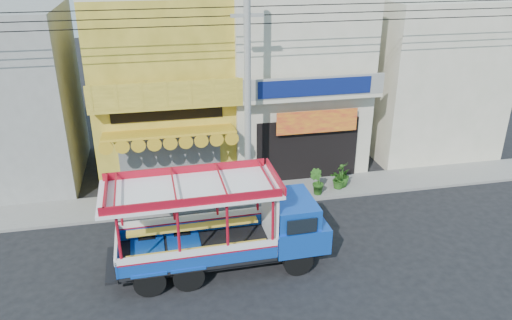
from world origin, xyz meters
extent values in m
plane|color=black|center=(0.00, 0.00, 0.00)|extent=(90.00, 90.00, 0.00)
cube|color=slate|center=(0.00, 4.00, 0.06)|extent=(30.00, 2.00, 0.12)
cube|color=#A28B24|center=(-4.00, 8.00, 4.00)|extent=(6.00, 6.00, 8.00)
cube|color=#595B5E|center=(-4.00, 4.98, 1.40)|extent=(4.20, 0.10, 2.60)
cube|color=gold|center=(-4.00, 4.25, 3.05)|extent=(5.20, 1.50, 0.31)
cube|color=#A28B24|center=(-4.00, 4.65, 4.05)|extent=(6.00, 0.70, 0.18)
cube|color=#A28B24|center=(-4.00, 4.35, 4.60)|extent=(6.00, 0.12, 0.95)
cube|color=black|center=(-4.00, 4.97, 3.55)|extent=(4.50, 0.04, 0.45)
cube|color=#BEBA9C|center=(2.00, 8.00, 4.00)|extent=(6.00, 6.00, 8.00)
cube|color=black|center=(2.00, 4.98, 1.50)|extent=(4.60, 0.12, 2.80)
cube|color=yellow|center=(2.30, 4.70, 2.90)|extent=(3.60, 0.05, 1.00)
cube|color=#BEBA9C|center=(2.00, 4.65, 4.05)|extent=(6.00, 0.70, 0.18)
cube|color=gray|center=(2.00, 4.35, 4.55)|extent=(6.00, 0.12, 0.85)
cube|color=navy|center=(2.00, 4.28, 4.55)|extent=(4.80, 0.06, 0.70)
cube|color=#BEBA9C|center=(-1.00, 4.85, 4.00)|extent=(0.35, 0.30, 8.00)
cube|color=gray|center=(-11.00, 8.00, 3.80)|extent=(6.00, 6.00, 7.60)
cube|color=#BEBA9C|center=(9.00, 8.00, 3.80)|extent=(6.00, 6.00, 7.60)
cylinder|color=gray|center=(-1.00, 3.30, 4.50)|extent=(0.26, 0.26, 9.00)
cube|color=gray|center=(-1.00, 3.30, 7.60)|extent=(1.20, 0.12, 0.12)
cylinder|color=black|center=(0.00, 3.30, 7.30)|extent=(28.00, 0.04, 0.04)
cylinder|color=black|center=(0.00, 3.30, 7.60)|extent=(28.00, 0.04, 0.04)
cylinder|color=black|center=(0.00, 3.30, 7.90)|extent=(28.00, 0.04, 0.04)
cylinder|color=black|center=(-0.32, -1.64, 0.49)|extent=(0.99, 0.30, 0.98)
cylinder|color=black|center=(-0.36, 0.23, 0.49)|extent=(0.99, 0.30, 0.98)
cylinder|color=black|center=(-3.86, -1.72, 0.49)|extent=(0.99, 0.30, 0.98)
cylinder|color=black|center=(-3.90, 0.15, 0.49)|extent=(0.99, 0.30, 0.98)
cylinder|color=black|center=(-5.04, -1.74, 0.49)|extent=(0.99, 0.30, 0.98)
cylinder|color=black|center=(-5.08, 0.13, 0.49)|extent=(0.99, 0.30, 0.98)
cube|color=black|center=(-2.70, -0.76, 0.59)|extent=(6.65, 1.77, 0.28)
cube|color=blue|center=(-0.14, -0.70, 1.13)|extent=(1.82, 2.20, 0.89)
cube|color=blue|center=(-0.29, -0.71, 1.92)|extent=(1.42, 2.02, 0.74)
cube|color=black|center=(0.40, -0.69, 1.87)|extent=(0.10, 1.73, 0.54)
cube|color=black|center=(-3.51, -0.78, 0.79)|extent=(4.92, 2.27, 0.12)
cube|color=blue|center=(-3.49, -1.82, 1.13)|extent=(4.87, 0.18, 0.59)
cube|color=white|center=(-3.49, -1.82, 1.40)|extent=(4.87, 0.19, 0.22)
cube|color=blue|center=(-3.53, 0.27, 1.13)|extent=(4.87, 0.18, 0.59)
cube|color=white|center=(-3.53, 0.27, 1.40)|extent=(4.87, 0.19, 0.22)
cylinder|color=#AC0D20|center=(-5.78, -1.85, 2.21)|extent=(0.09, 0.09, 1.58)
cylinder|color=#AC0D20|center=(-5.82, 0.20, 2.21)|extent=(0.09, 0.09, 1.58)
cube|color=white|center=(-1.05, -0.72, 1.89)|extent=(0.12, 1.99, 2.21)
cube|color=white|center=(-3.61, -0.78, 3.00)|extent=(5.51, 2.53, 0.10)
cube|color=#AC0D20|center=(-3.61, -0.78, 3.18)|extent=(5.32, 2.43, 0.26)
cube|color=black|center=(-6.27, 3.82, 0.16)|extent=(0.55, 0.44, 0.09)
cube|color=#0E4F11|center=(-6.27, 3.82, 0.61)|extent=(0.55, 0.29, 0.80)
imported|color=#255217|center=(3.09, 3.76, 0.56)|extent=(1.03, 1.01, 0.87)
imported|color=#255217|center=(1.98, 3.42, 0.67)|extent=(0.77, 0.77, 1.10)
imported|color=#255217|center=(3.29, 3.89, 0.68)|extent=(0.89, 0.89, 1.12)
camera|label=1|loc=(-4.39, -14.56, 10.04)|focal=35.00mm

